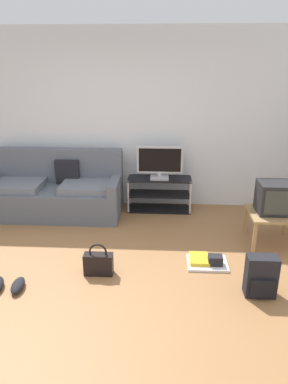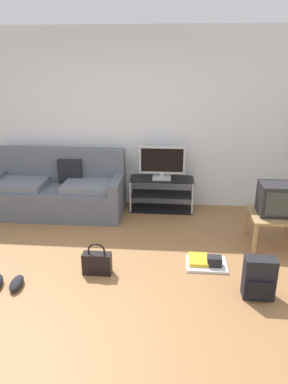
# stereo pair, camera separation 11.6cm
# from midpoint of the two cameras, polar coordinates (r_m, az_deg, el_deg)

# --- Properties ---
(ground_plane) EXTENTS (9.00, 9.80, 0.02)m
(ground_plane) POSITION_cam_midpoint_polar(r_m,az_deg,el_deg) (3.89, -9.25, -15.08)
(ground_plane) COLOR olive
(wall_back) EXTENTS (9.00, 0.10, 2.70)m
(wall_back) POSITION_cam_midpoint_polar(r_m,az_deg,el_deg) (5.66, -4.82, 11.29)
(wall_back) COLOR silver
(wall_back) RESTS_ON ground_plane
(couch) EXTENTS (2.01, 0.84, 0.95)m
(couch) POSITION_cam_midpoint_polar(r_m,az_deg,el_deg) (5.62, -14.52, 0.06)
(couch) COLOR #565B66
(couch) RESTS_ON ground_plane
(tv_stand) EXTENTS (0.97, 0.38, 0.52)m
(tv_stand) POSITION_cam_midpoint_polar(r_m,az_deg,el_deg) (5.60, 1.85, -0.32)
(tv_stand) COLOR black
(tv_stand) RESTS_ON ground_plane
(flat_tv) EXTENTS (0.69, 0.22, 0.50)m
(flat_tv) POSITION_cam_midpoint_polar(r_m,az_deg,el_deg) (5.42, 1.91, 4.64)
(flat_tv) COLOR #B2B2B7
(flat_tv) RESTS_ON tv_stand
(side_table) EXTENTS (0.60, 0.60, 0.42)m
(side_table) POSITION_cam_midpoint_polar(r_m,az_deg,el_deg) (4.80, 19.10, -3.71)
(side_table) COLOR #9E7A4C
(side_table) RESTS_ON ground_plane
(crt_tv) EXTENTS (0.42, 0.38, 0.39)m
(crt_tv) POSITION_cam_midpoint_polar(r_m,az_deg,el_deg) (4.73, 19.39, -0.85)
(crt_tv) COLOR #232326
(crt_tv) RESTS_ON side_table
(backpack) EXTENTS (0.30, 0.23, 0.43)m
(backpack) POSITION_cam_midpoint_polar(r_m,az_deg,el_deg) (3.81, 17.25, -12.71)
(backpack) COLOR black
(backpack) RESTS_ON ground_plane
(handbag) EXTENTS (0.32, 0.13, 0.37)m
(handbag) POSITION_cam_midpoint_polar(r_m,az_deg,el_deg) (4.04, -8.08, -11.16)
(handbag) COLOR black
(handbag) RESTS_ON ground_plane
(sneakers_pair) EXTENTS (0.39, 0.31, 0.09)m
(sneakers_pair) POSITION_cam_midpoint_polar(r_m,az_deg,el_deg) (4.09, -21.65, -13.59)
(sneakers_pair) COLOR black
(sneakers_pair) RESTS_ON ground_plane
(floor_tray) EXTENTS (0.46, 0.35, 0.14)m
(floor_tray) POSITION_cam_midpoint_polar(r_m,az_deg,el_deg) (4.27, 9.17, -10.83)
(floor_tray) COLOR silver
(floor_tray) RESTS_ON ground_plane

